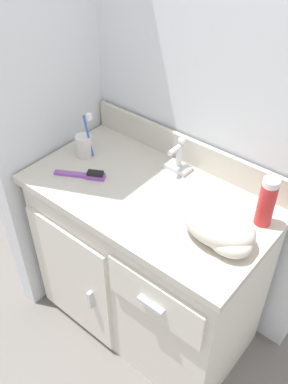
# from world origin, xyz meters

# --- Properties ---
(ground_plane) EXTENTS (6.00, 6.00, 0.00)m
(ground_plane) POSITION_xyz_m (0.00, 0.00, 0.00)
(ground_plane) COLOR slate
(wall_back) EXTENTS (1.07, 0.08, 2.20)m
(wall_back) POSITION_xyz_m (0.00, 0.30, 1.10)
(wall_back) COLOR silver
(wall_back) RESTS_ON ground_plane
(wall_left) EXTENTS (0.08, 0.57, 2.20)m
(wall_left) POSITION_xyz_m (-0.50, 0.00, 1.10)
(wall_left) COLOR silver
(wall_left) RESTS_ON ground_plane
(vanity) EXTENTS (0.89, 0.51, 0.75)m
(vanity) POSITION_xyz_m (-0.00, -0.00, 0.39)
(vanity) COLOR silver
(vanity) RESTS_ON ground_plane
(backsplash) EXTENTS (0.89, 0.02, 0.11)m
(backsplash) POSITION_xyz_m (0.00, 0.24, 0.80)
(backsplash) COLOR beige
(backsplash) RESTS_ON vanity
(sink_faucet) EXTENTS (0.09, 0.09, 0.14)m
(sink_faucet) POSITION_xyz_m (0.00, 0.17, 0.80)
(sink_faucet) COLOR silver
(sink_faucet) RESTS_ON vanity
(toothbrush_cup) EXTENTS (0.07, 0.07, 0.19)m
(toothbrush_cup) POSITION_xyz_m (-0.34, 0.02, 0.79)
(toothbrush_cup) COLOR silver
(toothbrush_cup) RESTS_ON vanity
(shaving_cream_can) EXTENTS (0.05, 0.05, 0.18)m
(shaving_cream_can) POSITION_xyz_m (0.38, 0.12, 0.83)
(shaving_cream_can) COLOR red
(shaving_cream_can) RESTS_ON vanity
(hairbrush) EXTENTS (0.18, 0.12, 0.03)m
(hairbrush) POSITION_xyz_m (-0.23, -0.07, 0.76)
(hairbrush) COLOR purple
(hairbrush) RESTS_ON vanity
(hand_towel) EXTENTS (0.24, 0.16, 0.11)m
(hand_towel) POSITION_xyz_m (0.31, -0.04, 0.80)
(hand_towel) COLOR beige
(hand_towel) RESTS_ON vanity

